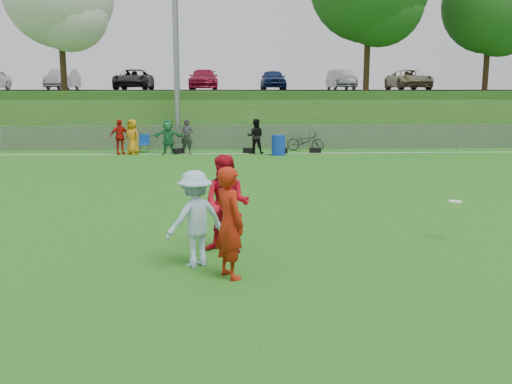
{
  "coord_description": "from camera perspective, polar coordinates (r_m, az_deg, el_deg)",
  "views": [
    {
      "loc": [
        -0.44,
        -9.92,
        3.11
      ],
      "look_at": [
        0.11,
        0.5,
        1.23
      ],
      "focal_mm": 40.0,
      "sensor_mm": 36.0,
      "label": 1
    }
  ],
  "objects": [
    {
      "name": "sideline_far",
      "position": [
        28.1,
        -2.11,
        3.87
      ],
      "size": [
        60.0,
        0.1,
        0.01
      ],
      "primitive_type": "cube",
      "color": "white",
      "rests_on": "ground"
    },
    {
      "name": "player_red_left",
      "position": [
        9.44,
        -2.66,
        -3.08
      ],
      "size": [
        0.73,
        0.82,
        1.88
      ],
      "primitive_type": "imported",
      "rotation": [
        0.0,
        0.0,
        2.08
      ],
      "color": "#A91E0B",
      "rests_on": "ground"
    },
    {
      "name": "frisbee",
      "position": [
        12.45,
        19.31,
        -0.9
      ],
      "size": [
        0.27,
        0.27,
        0.03
      ],
      "color": "white",
      "rests_on": "ground"
    },
    {
      "name": "ground",
      "position": [
        10.41,
        -0.44,
        -7.16
      ],
      "size": [
        120.0,
        120.0,
        0.0
      ],
      "primitive_type": "plane",
      "color": "#1D5C13",
      "rests_on": "ground"
    },
    {
      "name": "tree_green_far",
      "position": [
        39.8,
        22.63,
        16.47
      ],
      "size": [
        5.88,
        5.88,
        8.19
      ],
      "color": "black",
      "rests_on": "berm"
    },
    {
      "name": "camp_chair",
      "position": [
        29.18,
        -11.12,
        4.43
      ],
      "size": [
        0.52,
        0.53,
        0.9
      ],
      "rotation": [
        0.0,
        0.0,
        -0.03
      ],
      "color": "#1045B6",
      "rests_on": "ground"
    },
    {
      "name": "car_row",
      "position": [
        41.94,
        -4.09,
        11.16
      ],
      "size": [
        32.04,
        5.18,
        1.44
      ],
      "color": "white",
      "rests_on": "parking_lot"
    },
    {
      "name": "berm",
      "position": [
        40.96,
        -2.43,
        7.95
      ],
      "size": [
        120.0,
        18.0,
        3.0
      ],
      "primitive_type": "cube",
      "color": "#1E4814",
      "rests_on": "ground"
    },
    {
      "name": "parking_lot",
      "position": [
        42.93,
        -2.47,
        10.13
      ],
      "size": [
        120.0,
        12.0,
        0.1
      ],
      "primitive_type": "cube",
      "color": "black",
      "rests_on": "berm"
    },
    {
      "name": "light_pole",
      "position": [
        31.04,
        -8.07,
        16.77
      ],
      "size": [
        1.2,
        0.4,
        12.15
      ],
      "color": "gray",
      "rests_on": "ground"
    },
    {
      "name": "fence",
      "position": [
        30.03,
        -2.18,
        5.51
      ],
      "size": [
        58.0,
        0.06,
        1.3
      ],
      "color": "gray",
      "rests_on": "ground"
    },
    {
      "name": "player_red_center",
      "position": [
        10.93,
        -2.93,
        -1.22
      ],
      "size": [
        1.08,
        0.95,
        1.89
      ],
      "primitive_type": "imported",
      "rotation": [
        0.0,
        0.0,
        -0.29
      ],
      "color": "red",
      "rests_on": "ground"
    },
    {
      "name": "gear_bags",
      "position": [
        28.22,
        0.05,
        4.16
      ],
      "size": [
        7.32,
        0.55,
        0.26
      ],
      "color": "black",
      "rests_on": "ground"
    },
    {
      "name": "spectator_row",
      "position": [
        28.13,
        -8.15,
        5.5
      ],
      "size": [
        7.58,
        0.9,
        1.69
      ],
      "color": "#BA160C",
      "rests_on": "ground"
    },
    {
      "name": "recycling_bin",
      "position": [
        27.39,
        2.26,
        4.71
      ],
      "size": [
        0.71,
        0.71,
        0.97
      ],
      "primitive_type": "cylinder",
      "rotation": [
        0.0,
        0.0,
        -0.11
      ],
      "color": "#1035AF",
      "rests_on": "ground"
    },
    {
      "name": "player_blue",
      "position": [
        10.12,
        -6.1,
        -2.68
      ],
      "size": [
        1.28,
        1.13,
        1.72
      ],
      "primitive_type": "imported",
      "rotation": [
        0.0,
        0.0,
        3.71
      ],
      "color": "#A3C5E2",
      "rests_on": "ground"
    },
    {
      "name": "bicycle",
      "position": [
        29.32,
        4.97,
        5.09
      ],
      "size": [
        2.04,
        1.32,
        1.01
      ],
      "primitive_type": "imported",
      "rotation": [
        0.0,
        0.0,
        1.2
      ],
      "color": "#2B2B2D",
      "rests_on": "ground"
    }
  ]
}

